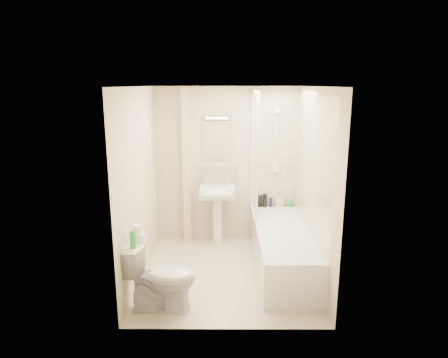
{
  "coord_description": "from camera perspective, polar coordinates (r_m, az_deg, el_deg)",
  "views": [
    {
      "loc": [
        -0.01,
        -4.84,
        2.43
      ],
      "look_at": [
        -0.04,
        0.2,
        1.23
      ],
      "focal_mm": 32.0,
      "sensor_mm": 36.0,
      "label": 1
    }
  ],
  "objects": [
    {
      "name": "green_bottle",
      "position": [
        4.29,
        -12.89,
        -8.41
      ],
      "size": [
        0.06,
        0.06,
        0.19
      ],
      "primitive_type": "cylinder",
      "color": "green",
      "rests_on": "toilet"
    },
    {
      "name": "shower_screen",
      "position": [
        5.74,
        4.39,
        3.55
      ],
      "size": [
        0.04,
        0.92,
        1.8
      ],
      "color": "white",
      "rests_on": "bathtub"
    },
    {
      "name": "strip_light",
      "position": [
        6.08,
        -0.98,
        8.89
      ],
      "size": [
        0.42,
        0.07,
        0.07
      ],
      "primitive_type": "cube",
      "color": "silver",
      "rests_on": "wall_back"
    },
    {
      "name": "tile_back",
      "position": [
        6.21,
        7.33,
        4.0
      ],
      "size": [
        0.7,
        0.01,
        1.75
      ],
      "primitive_type": "cube",
      "color": "beige",
      "rests_on": "wall_back"
    },
    {
      "name": "ceiling",
      "position": [
        4.84,
        0.42,
        13.08
      ],
      "size": [
        2.2,
        2.5,
        0.02
      ],
      "primitive_type": "cube",
      "color": "white",
      "rests_on": "wall_back"
    },
    {
      "name": "splashback",
      "position": [
        6.24,
        -0.94,
        0.46
      ],
      "size": [
        0.6,
        0.02,
        0.3
      ],
      "primitive_type": "cube",
      "color": "beige",
      "rests_on": "wall_back"
    },
    {
      "name": "tile_right",
      "position": [
        5.19,
        12.51,
        1.95
      ],
      "size": [
        0.01,
        2.1,
        1.75
      ],
      "primitive_type": "cube",
      "color": "beige",
      "rests_on": "wall_right"
    },
    {
      "name": "wall_back",
      "position": [
        6.21,
        0.37,
        2.0
      ],
      "size": [
        2.2,
        0.02,
        2.4
      ],
      "primitive_type": "cube",
      "color": "beige",
      "rests_on": "ground"
    },
    {
      "name": "pipe_boxing",
      "position": [
        6.18,
        -5.39,
        1.89
      ],
      "size": [
        0.12,
        0.12,
        2.4
      ],
      "primitive_type": "cube",
      "color": "beige",
      "rests_on": "ground"
    },
    {
      "name": "bottle_cream",
      "position": [
        6.32,
        7.72,
        -3.28
      ],
      "size": [
        0.07,
        0.07,
        0.15
      ],
      "primitive_type": "cylinder",
      "color": "beige",
      "rests_on": "bathtub"
    },
    {
      "name": "pedestal_sink",
      "position": [
        6.1,
        -0.97,
        -2.83
      ],
      "size": [
        0.53,
        0.49,
        1.03
      ],
      "color": "white",
      "rests_on": "ground"
    },
    {
      "name": "toilet",
      "position": [
        4.54,
        -8.98,
        -13.55
      ],
      "size": [
        0.52,
        0.8,
        0.76
      ],
      "primitive_type": "imported",
      "rotation": [
        0.0,
        0.0,
        1.51
      ],
      "color": "white",
      "rests_on": "ground"
    },
    {
      "name": "bottle_white_b",
      "position": [
        6.33,
        8.26,
        -3.25
      ],
      "size": [
        0.05,
        0.05,
        0.16
      ],
      "primitive_type": "cylinder",
      "color": "silver",
      "rests_on": "bathtub"
    },
    {
      "name": "bottle_white_a",
      "position": [
        6.3,
        5.85,
        -3.36
      ],
      "size": [
        0.06,
        0.06,
        0.14
      ],
      "primitive_type": "cylinder",
      "color": "silver",
      "rests_on": "bathtub"
    },
    {
      "name": "toilet_roll_upper",
      "position": [
        4.46,
        -12.19,
        -6.98
      ],
      "size": [
        0.11,
        0.11,
        0.09
      ],
      "primitive_type": "cylinder",
      "color": "white",
      "rests_on": "toilet_roll_lower"
    },
    {
      "name": "bottle_blue",
      "position": [
        6.31,
        6.71,
        -3.33
      ],
      "size": [
        0.04,
        0.04,
        0.14
      ],
      "primitive_type": "cylinder",
      "color": "navy",
      "rests_on": "bathtub"
    },
    {
      "name": "toilet_roll_lower",
      "position": [
        4.46,
        -11.89,
        -8.17
      ],
      "size": [
        0.11,
        0.11,
        0.09
      ],
      "primitive_type": "cylinder",
      "color": "white",
      "rests_on": "toilet"
    },
    {
      "name": "bathtub",
      "position": [
        5.47,
        8.38,
        -9.78
      ],
      "size": [
        0.7,
        2.1,
        0.55
      ],
      "color": "white",
      "rests_on": "ground"
    },
    {
      "name": "shower_fixture",
      "position": [
        6.15,
        7.4,
        5.04
      ],
      "size": [
        0.1,
        0.16,
        0.99
      ],
      "color": "white",
      "rests_on": "wall_back"
    },
    {
      "name": "wall_left",
      "position": [
        5.11,
        -12.03,
        -0.79
      ],
      "size": [
        0.02,
        2.5,
        2.4
      ],
      "primitive_type": "cube",
      "color": "beige",
      "rests_on": "ground"
    },
    {
      "name": "bottle_black_b",
      "position": [
        6.29,
        5.86,
        -3.06
      ],
      "size": [
        0.07,
        0.07,
        0.21
      ],
      "primitive_type": "cylinder",
      "color": "black",
      "rests_on": "bathtub"
    },
    {
      "name": "bottle_black_a",
      "position": [
        6.28,
        5.19,
        -3.16
      ],
      "size": [
        0.06,
        0.06,
        0.18
      ],
      "primitive_type": "cylinder",
      "color": "black",
      "rests_on": "bathtub"
    },
    {
      "name": "floor",
      "position": [
        5.42,
        0.38,
        -13.23
      ],
      "size": [
        2.5,
        2.5,
        0.0
      ],
      "primitive_type": "plane",
      "color": "beige",
      "rests_on": "ground"
    },
    {
      "name": "bottle_green",
      "position": [
        6.35,
        9.41,
        -3.5
      ],
      "size": [
        0.06,
        0.06,
        0.1
      ],
      "primitive_type": "cylinder",
      "color": "green",
      "rests_on": "bathtub"
    },
    {
      "name": "wall_right",
      "position": [
        5.12,
        12.81,
        -0.82
      ],
      "size": [
        0.02,
        2.5,
        2.4
      ],
      "primitive_type": "cube",
      "color": "beige",
      "rests_on": "ground"
    },
    {
      "name": "mirror",
      "position": [
        6.14,
        -0.96,
        5.46
      ],
      "size": [
        0.46,
        0.01,
        0.6
      ],
      "primitive_type": "cube",
      "color": "white",
      "rests_on": "wall_back"
    }
  ]
}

